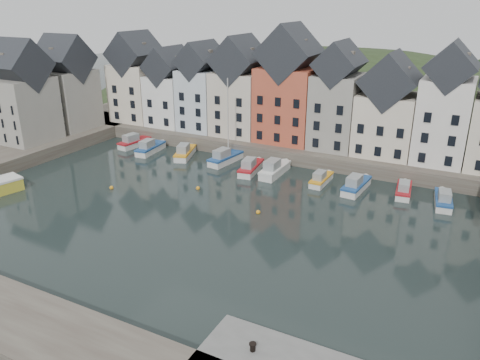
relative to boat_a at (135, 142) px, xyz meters
The scene contains 17 objects.
ground 30.23m from the boat_a, 39.28° to the right, with size 260.00×260.00×0.00m, color black.
far_quay 25.79m from the boat_a, 24.92° to the left, with size 90.00×16.00×2.00m, color #4B413A.
hillside 47.50m from the boat_a, 57.59° to the left, with size 153.60×70.40×64.00m.
far_terrace 29.20m from the boat_a, 18.44° to the left, with size 72.37×8.16×17.78m.
left_terrace 16.04m from the boat_a, 155.94° to the right, with size 7.65×17.00×15.69m.
mooring_buoys 23.80m from the boat_a, 35.44° to the right, with size 20.50×5.50×0.50m.
boat_a is the anchor object (origin of this frame).
boat_b 4.63m from the boat_a, 19.55° to the right, with size 2.67×6.62×2.47m.
boat_c 10.64m from the boat_a, ahead, with size 3.93×6.74×2.47m.
boat_d 17.42m from the boat_a, ahead, with size 2.89×6.84×12.67m.
boat_e 22.74m from the boat_a, ahead, with size 2.85×6.58×2.44m.
boat_f 26.04m from the boat_a, ahead, with size 2.13×6.84×2.62m.
boat_g 32.86m from the boat_a, ahead, with size 1.79×5.42×2.07m.
boat_h 37.60m from the boat_a, ahead, with size 2.51×6.59×2.48m.
boat_i 43.16m from the boat_a, ahead, with size 2.31×5.73×2.14m.
boat_j 47.91m from the boat_a, ahead, with size 2.58×6.08×2.26m.
mooring_bollard 53.93m from the boat_a, 42.71° to the right, with size 0.48×0.48×0.56m.
Camera 1 is at (26.46, -38.90, 22.86)m, focal length 35.00 mm.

